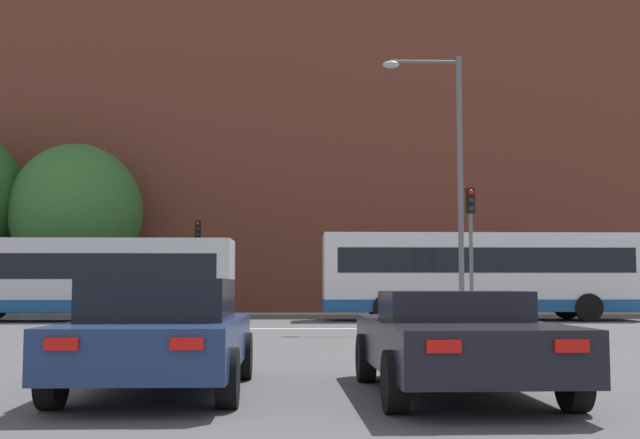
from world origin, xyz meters
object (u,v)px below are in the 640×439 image
at_px(street_lamp_junction, 447,163).
at_px(bus_crossing_trailing, 78,277).
at_px(car_saloon_left, 161,333).
at_px(traffic_light_far_left, 198,251).
at_px(traffic_light_near_right, 471,233).
at_px(car_roadster_right, 455,340).
at_px(bus_crossing_lead, 480,274).
at_px(pedestrian_waiting, 104,294).

bearing_deg(street_lamp_junction, bus_crossing_trailing, 155.15).
bearing_deg(car_saloon_left, traffic_light_far_left, 95.93).
height_order(bus_crossing_trailing, traffic_light_near_right, traffic_light_near_right).
distance_m(car_roadster_right, street_lamp_junction, 14.97).
bearing_deg(traffic_light_near_right, car_saloon_left, -115.11).
xyz_separation_m(car_roadster_right, traffic_light_near_right, (3.50, 15.29, 2.27)).
relative_size(bus_crossing_lead, traffic_light_far_left, 2.76).
bearing_deg(traffic_light_far_left, car_saloon_left, -83.66).
relative_size(traffic_light_near_right, street_lamp_junction, 0.53).
xyz_separation_m(bus_crossing_trailing, traffic_light_near_right, (13.40, -4.58, 1.32)).
distance_m(traffic_light_near_right, street_lamp_junction, 2.54).
bearing_deg(car_saloon_left, bus_crossing_lead, 66.67).
distance_m(bus_crossing_trailing, street_lamp_junction, 14.15).
height_order(car_roadster_right, pedestrian_waiting, pedestrian_waiting).
xyz_separation_m(car_roadster_right, street_lamp_junction, (2.57, 14.10, 4.31)).
bearing_deg(bus_crossing_trailing, car_roadster_right, -153.53).
bearing_deg(car_saloon_left, bus_crossing_trailing, 107.61).
height_order(traffic_light_near_right, pedestrian_waiting, traffic_light_near_right).
bearing_deg(pedestrian_waiting, bus_crossing_lead, -65.03).
bearing_deg(bus_crossing_lead, traffic_light_far_left, 59.39).
relative_size(bus_crossing_lead, traffic_light_near_right, 2.69).
relative_size(street_lamp_junction, pedestrian_waiting, 5.22).
distance_m(car_saloon_left, traffic_light_near_right, 16.70).
height_order(car_saloon_left, car_roadster_right, car_saloon_left).
height_order(car_saloon_left, pedestrian_waiting, pedestrian_waiting).
distance_m(car_saloon_left, traffic_light_far_left, 26.79).
xyz_separation_m(bus_crossing_lead, traffic_light_far_left, (-11.34, 6.71, 1.13)).
bearing_deg(bus_crossing_trailing, car_saloon_left, -161.97).
distance_m(car_roadster_right, bus_crossing_lead, 20.74).
bearing_deg(traffic_light_far_left, bus_crossing_trailing, -116.14).
distance_m(bus_crossing_lead, pedestrian_waiting, 17.65).
distance_m(car_roadster_right, pedestrian_waiting, 30.04).
xyz_separation_m(bus_crossing_lead, pedestrian_waiting, (-15.79, 7.85, -0.81)).
height_order(car_saloon_left, traffic_light_near_right, traffic_light_near_right).
relative_size(car_saloon_left, bus_crossing_trailing, 0.39).
relative_size(traffic_light_far_left, street_lamp_junction, 0.52).
xyz_separation_m(bus_crossing_trailing, traffic_light_far_left, (3.42, 6.97, 1.25)).
height_order(car_saloon_left, traffic_light_far_left, traffic_light_far_left).
bearing_deg(car_saloon_left, pedestrian_waiting, 104.55).
bearing_deg(traffic_light_far_left, traffic_light_near_right, -49.18).
bearing_deg(pedestrian_waiting, traffic_light_far_left, -52.99).
height_order(traffic_light_near_right, street_lamp_junction, street_lamp_junction).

